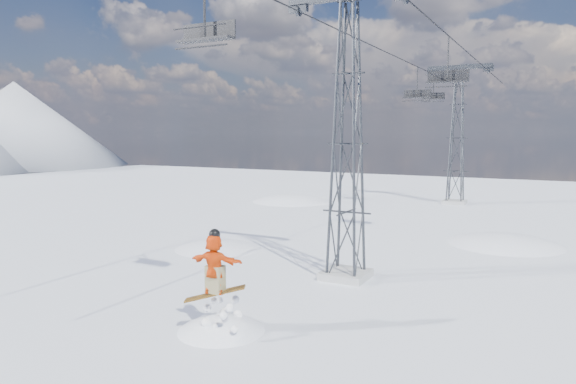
% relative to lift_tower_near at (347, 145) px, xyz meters
% --- Properties ---
extents(ground, '(120.00, 120.00, 0.00)m').
position_rel_lift_tower_near_xyz_m(ground, '(-0.80, -8.00, -5.47)').
color(ground, white).
rests_on(ground, ground).
extents(snow_terrain, '(39.00, 37.00, 22.00)m').
position_rel_lift_tower_near_xyz_m(snow_terrain, '(-5.57, 13.24, -15.06)').
color(snow_terrain, white).
rests_on(snow_terrain, ground).
extents(lift_tower_near, '(5.20, 1.80, 11.43)m').
position_rel_lift_tower_near_xyz_m(lift_tower_near, '(0.00, 0.00, 0.00)').
color(lift_tower_near, '#999999').
rests_on(lift_tower_near, ground).
extents(lift_tower_far, '(5.20, 1.80, 11.43)m').
position_rel_lift_tower_near_xyz_m(lift_tower_far, '(0.00, 25.00, 0.00)').
color(lift_tower_far, '#999999').
rests_on(lift_tower_far, ground).
extents(haul_cables, '(4.46, 51.00, 0.06)m').
position_rel_lift_tower_near_xyz_m(haul_cables, '(0.00, 11.50, 5.38)').
color(haul_cables, black).
rests_on(haul_cables, ground).
extents(snowboarder_jump, '(4.40, 4.40, 7.12)m').
position_rel_lift_tower_near_xyz_m(snowboarder_jump, '(-1.26, -7.03, -7.08)').
color(snowboarder_jump, white).
rests_on(snowboarder_jump, ground).
extents(lift_chair_near, '(1.92, 0.55, 2.38)m').
position_rel_lift_tower_near_xyz_m(lift_chair_near, '(-2.20, -6.25, 3.48)').
color(lift_chair_near, black).
rests_on(lift_chair_near, ground).
extents(lift_chair_mid, '(2.10, 0.60, 2.60)m').
position_rel_lift_tower_near_xyz_m(lift_chair_mid, '(2.20, 8.44, 3.30)').
color(lift_chair_mid, black).
rests_on(lift_chair_mid, ground).
extents(lift_chair_far, '(2.07, 0.59, 2.56)m').
position_rel_lift_tower_near_xyz_m(lift_chair_far, '(-2.20, 20.08, 3.33)').
color(lift_chair_far, black).
rests_on(lift_chair_far, ground).
extents(lift_chair_extra, '(1.86, 0.54, 2.31)m').
position_rel_lift_tower_near_xyz_m(lift_chair_extra, '(-2.20, 25.74, 3.53)').
color(lift_chair_extra, black).
rests_on(lift_chair_extra, ground).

